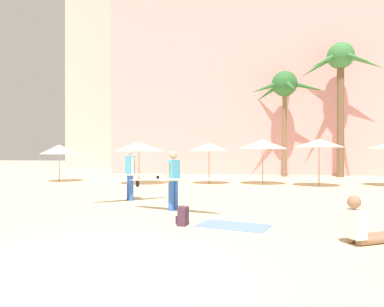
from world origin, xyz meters
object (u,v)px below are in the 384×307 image
(person_far_left, at_px, (172,178))
(backpack, at_px, (183,216))
(cafe_umbrella_3, at_px, (209,147))
(person_near_right, at_px, (129,173))
(palm_tree_far_left, at_px, (340,69))
(cafe_umbrella_0, at_px, (139,146))
(palm_tree_left, at_px, (284,88))
(beach_towel, at_px, (234,226))
(cafe_umbrella_2, at_px, (59,149))
(person_mid_right, at_px, (362,227))
(cafe_umbrella_1, at_px, (319,143))
(cafe_umbrella_4, at_px, (263,144))

(person_far_left, bearing_deg, backpack, -45.97)
(cafe_umbrella_3, bearing_deg, person_near_right, -107.12)
(backpack, xyz_separation_m, person_far_left, (-0.63, 1.86, 0.72))
(palm_tree_far_left, relative_size, cafe_umbrella_0, 3.44)
(person_far_left, bearing_deg, cafe_umbrella_3, 113.98)
(palm_tree_left, bearing_deg, palm_tree_far_left, 0.74)
(cafe_umbrella_0, xyz_separation_m, person_near_right, (1.56, -6.15, -1.01))
(person_near_right, bearing_deg, cafe_umbrella_0, -116.71)
(beach_towel, relative_size, backpack, 3.72)
(cafe_umbrella_2, bearing_deg, person_near_right, -46.89)
(backpack, bearing_deg, person_mid_right, 171.50)
(backpack, bearing_deg, cafe_umbrella_3, -79.05)
(palm_tree_left, height_order, person_far_left, palm_tree_left)
(person_far_left, distance_m, person_near_right, 2.60)
(cafe_umbrella_1, distance_m, person_mid_right, 11.19)
(cafe_umbrella_2, distance_m, person_mid_right, 17.22)
(palm_tree_far_left, distance_m, person_mid_right, 19.48)
(person_mid_right, bearing_deg, cafe_umbrella_3, 81.60)
(cafe_umbrella_0, distance_m, beach_towel, 11.18)
(beach_towel, bearing_deg, cafe_umbrella_3, 98.72)
(palm_tree_far_left, xyz_separation_m, palm_tree_left, (-3.67, -0.05, -1.20))
(person_near_right, bearing_deg, cafe_umbrella_2, -87.82)
(person_far_left, bearing_deg, cafe_umbrella_1, 80.11)
(palm_tree_left, relative_size, cafe_umbrella_1, 3.01)
(cafe_umbrella_3, height_order, person_near_right, cafe_umbrella_3)
(cafe_umbrella_0, distance_m, cafe_umbrella_3, 3.69)
(cafe_umbrella_2, relative_size, cafe_umbrella_4, 0.84)
(person_near_right, bearing_deg, palm_tree_far_left, -169.38)
(cafe_umbrella_1, xyz_separation_m, cafe_umbrella_3, (-5.45, 0.54, -0.17))
(palm_tree_far_left, distance_m, person_near_right, 17.72)
(cafe_umbrella_0, distance_m, cafe_umbrella_2, 5.04)
(cafe_umbrella_3, height_order, cafe_umbrella_4, cafe_umbrella_4)
(palm_tree_far_left, height_order, cafe_umbrella_2, palm_tree_far_left)
(palm_tree_left, xyz_separation_m, beach_towel, (-2.97, -16.47, -6.04))
(cafe_umbrella_3, bearing_deg, person_far_left, -91.30)
(cafe_umbrella_0, height_order, backpack, cafe_umbrella_0)
(cafe_umbrella_0, xyz_separation_m, person_far_left, (3.45, -7.94, -1.05))
(cafe_umbrella_4, bearing_deg, palm_tree_far_left, 48.03)
(palm_tree_far_left, bearing_deg, beach_towel, -111.91)
(palm_tree_far_left, height_order, person_near_right, palm_tree_far_left)
(cafe_umbrella_0, height_order, person_near_right, cafe_umbrella_0)
(cafe_umbrella_4, height_order, person_far_left, cafe_umbrella_4)
(palm_tree_left, distance_m, person_far_left, 16.29)
(cafe_umbrella_0, relative_size, person_mid_right, 2.53)
(cafe_umbrella_2, height_order, person_mid_right, cafe_umbrella_2)
(person_far_left, height_order, person_mid_right, person_far_left)
(palm_tree_far_left, relative_size, cafe_umbrella_1, 3.76)
(palm_tree_left, bearing_deg, cafe_umbrella_2, -155.68)
(cafe_umbrella_1, bearing_deg, person_far_left, -125.17)
(cafe_umbrella_0, relative_size, backpack, 6.24)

